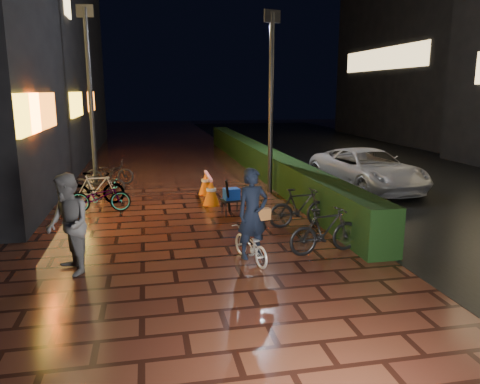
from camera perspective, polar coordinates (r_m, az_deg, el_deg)
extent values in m
plane|color=#381911|center=(10.04, -5.37, -5.79)|extent=(80.00, 80.00, 0.00)
cube|color=black|center=(17.85, 22.79, 1.30)|extent=(11.00, 60.00, 0.01)
cube|color=black|center=(18.19, 2.32, 4.03)|extent=(0.70, 20.00, 1.00)
imported|color=slate|center=(8.47, -20.23, -3.75)|extent=(0.96, 1.05, 1.75)
imported|color=#B5B4B9|center=(15.54, 15.27, 2.71)|extent=(2.65, 4.79, 1.27)
cube|color=yellow|center=(11.29, -24.39, 8.64)|extent=(0.08, 2.00, 0.90)
cube|color=orange|center=(12.76, -22.91, 9.06)|extent=(0.08, 3.00, 0.90)
cube|color=yellow|center=(18.68, -19.31, 10.05)|extent=(0.08, 2.80, 0.90)
cube|color=orange|center=(23.64, -17.68, 10.49)|extent=(0.08, 2.20, 0.90)
cube|color=black|center=(33.34, 23.62, 18.01)|extent=(8.00, 14.00, 14.00)
cube|color=#FFD88C|center=(31.10, 16.92, 15.26)|extent=(0.06, 10.00, 1.30)
cylinder|color=black|center=(14.37, 3.79, 10.47)|extent=(0.17, 0.17, 5.32)
cube|color=black|center=(14.52, 3.94, 20.61)|extent=(0.52, 0.20, 0.36)
cylinder|color=black|center=(16.48, -17.73, 10.80)|extent=(0.17, 0.17, 5.69)
cube|color=black|center=(16.66, -18.38, 20.22)|extent=(0.55, 0.16, 0.38)
imported|color=white|center=(8.67, 1.25, -6.44)|extent=(0.74, 1.30, 0.65)
imported|color=black|center=(8.41, 1.57, -2.65)|extent=(0.68, 0.54, 1.65)
cube|color=brown|center=(8.49, 2.77, -2.73)|extent=(0.31, 0.20, 0.21)
cone|color=#D6660B|center=(12.88, -3.52, 0.00)|extent=(0.46, 0.46, 0.74)
cone|color=orange|center=(14.22, -4.17, 1.15)|extent=(0.46, 0.46, 0.74)
cube|color=#E7510C|center=(12.96, -3.50, -1.53)|extent=(0.41, 0.41, 0.03)
cube|color=#F0380C|center=(14.29, -4.15, -0.24)|extent=(0.41, 0.41, 0.03)
cube|color=red|center=(13.49, -3.88, 1.96)|extent=(0.10, 1.58, 0.07)
cube|color=black|center=(11.90, -1.04, -0.98)|extent=(0.57, 0.49, 0.04)
cylinder|color=black|center=(11.73, -1.73, -2.17)|extent=(0.03, 0.03, 0.36)
cylinder|color=black|center=(11.86, 0.17, -2.01)|extent=(0.03, 0.03, 0.36)
cylinder|color=black|center=(12.05, -2.22, -1.79)|extent=(0.03, 0.03, 0.36)
cylinder|color=black|center=(12.17, -0.36, -1.64)|extent=(0.03, 0.03, 0.36)
cube|color=#0D36AE|center=(11.87, -1.04, -0.23)|extent=(0.42, 0.37, 0.28)
cylinder|color=black|center=(11.70, -1.48, -0.51)|extent=(0.22, 0.38, 0.91)
imported|color=black|center=(12.67, -16.72, -0.52)|extent=(1.59, 0.60, 0.83)
imported|color=black|center=(16.30, -15.61, 2.31)|extent=(1.59, 0.62, 0.83)
imported|color=black|center=(14.66, -16.84, 1.16)|extent=(1.64, 0.81, 0.83)
imported|color=black|center=(13.52, -17.12, 0.44)|extent=(1.54, 0.50, 0.92)
imported|color=black|center=(9.20, 10.34, -4.65)|extent=(1.57, 0.67, 0.92)
imported|color=black|center=(10.89, 7.32, -1.90)|extent=(1.55, 0.55, 0.92)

